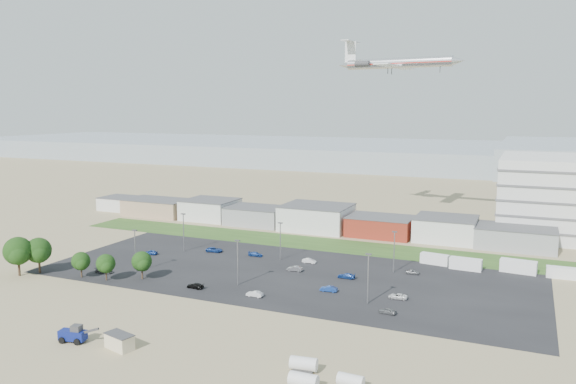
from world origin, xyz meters
The scene contains 39 objects.
ground centered at (0.00, 0.00, 0.00)m, with size 700.00×700.00×0.00m, color #847654.
parking_lot centered at (5.00, 20.00, 0.01)m, with size 120.00×50.00×0.01m, color black.
grass_strip centered at (0.00, 52.00, 0.01)m, with size 160.00×16.00×0.02m, color #294B1C.
hills_backdrop centered at (40.00, 315.00, 4.50)m, with size 700.00×200.00×9.00m, color gray, non-canonical shape.
building_row centered at (-17.00, 71.00, 4.00)m, with size 170.00×20.00×8.00m, color silver, non-canonical shape.
portable_shed centered at (-3.06, -31.18, 1.33)m, with size 5.27×2.74×2.65m, color beige, non-canonical shape.
telehandler centered at (-12.40, -32.17, 1.57)m, with size 7.53×2.51×3.14m, color navy, non-canonical shape.
storage_tank_nw centered at (28.49, -26.41, 1.26)m, with size 4.20×2.10×2.52m, color silver, non-canonical shape.
storage_tank_ne centered at (36.68, -28.54, 1.15)m, with size 3.83×1.91×2.30m, color silver, non-canonical shape.
storage_tank_sw centered at (30.46, -31.38, 1.27)m, with size 4.23×2.11×2.54m, color silver, non-canonical shape.
box_trailer_a centered at (37.32, 43.13, 1.36)m, with size 7.23×2.26×2.71m, color silver, non-canonical shape.
box_trailer_b centered at (45.26, 41.10, 1.46)m, with size 7.80×2.44×2.92m, color silver, non-canonical shape.
box_trailer_c centered at (57.48, 43.45, 1.59)m, with size 8.48×2.65×3.18m, color silver, non-canonical shape.
box_trailer_d centered at (67.32, 42.71, 1.35)m, with size 7.20×2.25×2.70m, color silver, non-canonical shape.
tree_far_left centered at (-53.44, -7.48, 5.43)m, with size 7.23×7.23×10.85m, color black, non-canonical shape.
tree_left centered at (-50.91, -3.66, 4.99)m, with size 6.66×6.66×9.99m, color black, non-canonical shape.
tree_mid centered at (-38.65, -2.47, 3.53)m, with size 4.70×4.70×7.05m, color black, non-canonical shape.
tree_right centered at (-31.56, -1.95, 3.58)m, with size 4.77×4.77×7.16m, color black, non-canonical shape.
tree_near centered at (-24.43, 2.27, 3.80)m, with size 5.07×5.07×7.60m, color black, non-canonical shape.
lightpole_front_l centered at (-29.73, 6.63, 5.29)m, with size 1.24×0.52×10.58m, color slate, non-canonical shape.
lightpole_front_m centered at (-1.43, 7.46, 5.26)m, with size 1.24×0.52×10.52m, color slate, non-canonical shape.
lightpole_front_r centered at (29.32, 7.17, 5.32)m, with size 1.25×0.52×10.64m, color slate, non-canonical shape.
lightpole_back_l centered at (-30.16, 28.36, 5.45)m, with size 1.28×0.53×10.90m, color slate, non-canonical shape.
lightpole_back_m centered at (-1.29, 30.90, 5.10)m, with size 1.20×0.50×10.20m, color slate, non-canonical shape.
lightpole_back_r centered at (29.17, 31.57, 5.17)m, with size 1.22×0.51×10.34m, color slate, non-canonical shape.
airliner centered at (15.28, 92.81, 55.56)m, with size 44.66×30.45×13.20m, color silver, non-canonical shape.
parked_car_0 centered at (34.46, 12.51, 0.56)m, with size 1.86×4.04×1.12m, color silver.
parked_car_1 centered at (19.34, 11.21, 0.64)m, with size 1.35×3.86×1.27m, color navy.
parked_car_2 centered at (34.53, 2.97, 0.60)m, with size 1.41×3.50×1.19m, color #595B5E.
parked_car_3 centered at (-9.03, 1.33, 0.60)m, with size 1.68×4.12×1.20m, color black.
parked_car_5 centered at (-36.59, 21.53, 0.65)m, with size 1.54×3.83×1.30m, color navy.
parked_car_6 centered at (-9.07, 31.57, 0.59)m, with size 1.66×4.09×1.19m, color navy.
parked_car_7 centered at (6.34, 22.69, 0.64)m, with size 1.36×3.91×1.29m, color #A5A5AA.
parked_car_8 centered at (33.84, 31.92, 0.57)m, with size 1.34×3.33×1.14m, color #595B5E.
parked_car_9 centered at (-21.85, 31.03, 0.66)m, with size 2.18×4.74×1.32m, color navy.
parked_car_10 centered at (-36.20, 2.56, 0.65)m, with size 1.83×4.50×1.31m, color #595B5E.
parked_car_11 centered at (6.94, 31.07, 0.60)m, with size 1.28×3.66×1.21m, color silver.
parked_car_12 centered at (19.95, 22.16, 0.62)m, with size 1.75×4.30×1.25m, color navy.
parked_car_13 centered at (5.83, 1.61, 0.61)m, with size 1.30×3.73×1.23m, color silver.
Camera 1 is at (58.77, -102.11, 40.17)m, focal length 35.00 mm.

